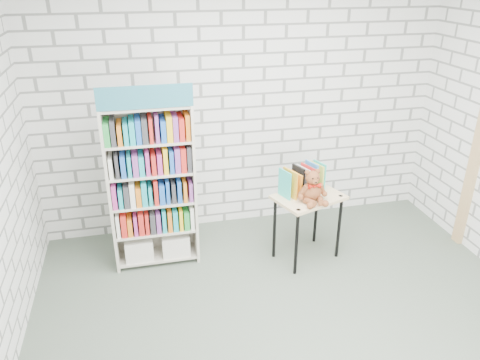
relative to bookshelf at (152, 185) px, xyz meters
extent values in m
plane|color=#4D5A4C|center=(1.07, -1.36, -0.86)|extent=(4.50, 4.50, 0.00)
cube|color=silver|center=(1.07, 0.64, 0.54)|extent=(4.50, 0.02, 2.80)
cube|color=beige|center=(-0.41, -0.01, -0.02)|extent=(0.03, 0.33, 1.68)
cube|color=beige|center=(0.41, -0.01, -0.02)|extent=(0.03, 0.33, 1.68)
cube|color=beige|center=(0.00, 0.15, -0.02)|extent=(0.84, 0.02, 1.68)
cube|color=teal|center=(0.00, -0.16, 0.92)|extent=(0.84, 0.02, 0.21)
cube|color=beige|center=(0.00, -0.01, -0.80)|extent=(0.78, 0.31, 0.02)
cube|color=beige|center=(0.00, -0.01, -0.49)|extent=(0.78, 0.31, 0.02)
cube|color=beige|center=(0.00, -0.01, -0.17)|extent=(0.78, 0.31, 0.02)
cube|color=beige|center=(0.00, -0.01, 0.15)|extent=(0.78, 0.31, 0.02)
cube|color=beige|center=(0.00, -0.01, 0.46)|extent=(0.78, 0.31, 0.02)
cube|color=beige|center=(0.00, -0.01, 0.80)|extent=(0.78, 0.31, 0.02)
cube|color=silver|center=(-0.19, -0.01, -0.68)|extent=(0.28, 0.27, 0.22)
cube|color=silver|center=(0.19, -0.01, -0.68)|extent=(0.28, 0.27, 0.22)
cube|color=purple|center=(0.00, -0.02, -0.36)|extent=(0.78, 0.27, 0.22)
cube|color=#333338|center=(0.00, -0.02, -0.05)|extent=(0.78, 0.27, 0.22)
cube|color=red|center=(0.00, -0.02, 0.27)|extent=(0.78, 0.27, 0.22)
cube|color=yellow|center=(0.00, -0.02, 0.59)|extent=(0.78, 0.27, 0.22)
cube|color=#DEB985|center=(1.53, -0.30, -0.16)|extent=(0.78, 0.66, 0.03)
cylinder|color=black|center=(1.32, -0.57, -0.52)|extent=(0.03, 0.03, 0.69)
cylinder|color=black|center=(1.20, -0.23, -0.52)|extent=(0.03, 0.03, 0.69)
cylinder|color=black|center=(1.85, -0.38, -0.52)|extent=(0.03, 0.03, 0.69)
cylinder|color=black|center=(1.73, -0.04, -0.52)|extent=(0.03, 0.03, 0.69)
cylinder|color=black|center=(1.33, -0.56, -0.14)|extent=(0.05, 0.05, 0.01)
cylinder|color=black|center=(1.84, -0.37, -0.14)|extent=(0.05, 0.05, 0.01)
cube|color=#2BBBAF|center=(1.28, -0.28, 0.00)|extent=(0.08, 0.20, 0.28)
cube|color=gold|center=(1.33, -0.26, 0.00)|extent=(0.08, 0.20, 0.28)
cube|color=orange|center=(1.38, -0.24, 0.00)|extent=(0.08, 0.20, 0.28)
cube|color=black|center=(1.44, -0.22, 0.00)|extent=(0.08, 0.20, 0.28)
cube|color=white|center=(1.49, -0.20, 0.00)|extent=(0.08, 0.20, 0.28)
cube|color=red|center=(1.54, -0.18, 0.00)|extent=(0.08, 0.20, 0.28)
cube|color=#3889D4|center=(1.60, -0.16, 0.00)|extent=(0.08, 0.20, 0.28)
cube|color=#C9CC44|center=(1.65, -0.15, 0.00)|extent=(0.08, 0.20, 0.28)
cube|color=#2BBBAF|center=(1.70, -0.13, 0.00)|extent=(0.08, 0.20, 0.28)
ellipsoid|color=brown|center=(1.51, -0.40, -0.04)|extent=(0.19, 0.17, 0.19)
sphere|color=brown|center=(1.51, -0.40, 0.10)|extent=(0.14, 0.14, 0.14)
sphere|color=brown|center=(1.46, -0.39, 0.16)|extent=(0.05, 0.05, 0.05)
sphere|color=brown|center=(1.56, -0.39, 0.16)|extent=(0.05, 0.05, 0.05)
sphere|color=brown|center=(1.52, -0.46, 0.08)|extent=(0.06, 0.06, 0.06)
sphere|color=black|center=(1.49, -0.46, 0.12)|extent=(0.02, 0.02, 0.02)
sphere|color=black|center=(1.54, -0.46, 0.12)|extent=(0.02, 0.02, 0.02)
sphere|color=black|center=(1.52, -0.48, 0.09)|extent=(0.02, 0.02, 0.02)
cylinder|color=brown|center=(1.42, -0.42, -0.02)|extent=(0.10, 0.08, 0.14)
cylinder|color=brown|center=(1.61, -0.41, -0.02)|extent=(0.10, 0.08, 0.14)
sphere|color=brown|center=(1.39, -0.43, -0.07)|extent=(0.06, 0.06, 0.06)
sphere|color=brown|center=(1.64, -0.42, -0.07)|extent=(0.06, 0.06, 0.06)
cylinder|color=brown|center=(1.46, -0.50, -0.10)|extent=(0.11, 0.16, 0.08)
cylinder|color=brown|center=(1.57, -0.49, -0.10)|extent=(0.10, 0.16, 0.08)
sphere|color=brown|center=(1.44, -0.56, -0.11)|extent=(0.07, 0.07, 0.07)
sphere|color=brown|center=(1.60, -0.56, -0.11)|extent=(0.07, 0.07, 0.07)
cone|color=#B0170B|center=(1.48, -0.46, 0.04)|extent=(0.06, 0.05, 0.05)
cone|color=#B0170B|center=(1.55, -0.45, 0.04)|extent=(0.06, 0.05, 0.05)
sphere|color=#B0170B|center=(1.52, -0.46, 0.04)|extent=(0.03, 0.03, 0.03)
cube|color=tan|center=(3.30, -0.41, 0.19)|extent=(0.05, 0.12, 2.10)
camera|label=1|loc=(-0.10, -4.24, 1.96)|focal=35.00mm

